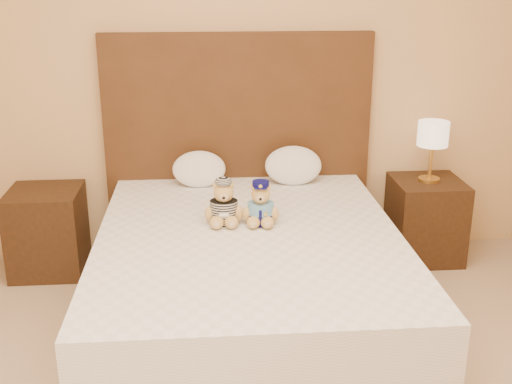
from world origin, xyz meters
TOP-DOWN VIEW (x-y plane):
  - bed at (0.00, 1.20)m, footprint 1.60×2.00m
  - headboard at (0.00, 2.21)m, footprint 1.75×0.08m
  - nightstand_left at (-1.25, 2.00)m, footprint 0.45×0.45m
  - nightstand_right at (1.25, 2.00)m, footprint 0.45×0.45m
  - lamp at (1.25, 2.00)m, footprint 0.20×0.20m
  - teddy_police at (0.07, 1.33)m, footprint 0.23×0.22m
  - teddy_prisoner at (-0.13, 1.35)m, footprint 0.23×0.22m
  - pillow_left at (-0.26, 2.03)m, footprint 0.34×0.22m
  - pillow_right at (0.35, 2.03)m, footprint 0.37×0.24m

SIDE VIEW (x-z plane):
  - nightstand_left at x=-1.25m, z-range 0.00..0.55m
  - nightstand_right at x=1.25m, z-range 0.00..0.55m
  - bed at x=0.00m, z-range 0.00..0.55m
  - pillow_left at x=-0.26m, z-range 0.55..0.79m
  - teddy_police at x=0.07m, z-range 0.55..0.79m
  - teddy_prisoner at x=-0.13m, z-range 0.55..0.80m
  - pillow_right at x=0.35m, z-range 0.55..0.81m
  - headboard at x=0.00m, z-range 0.00..1.50m
  - lamp at x=1.25m, z-range 0.65..1.05m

